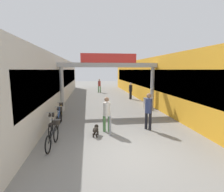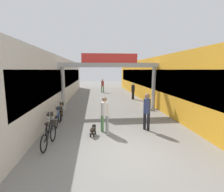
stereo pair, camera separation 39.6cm
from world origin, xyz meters
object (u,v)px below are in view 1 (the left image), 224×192
(pedestrian_companion, at_px, (149,109))
(pedestrian_carrying_crate, at_px, (131,90))
(pedestrian_elderly_walking, at_px, (99,85))
(cafe_chair_aluminium_nearer, at_px, (146,102))
(bicycle_black_nearest, at_px, (53,135))
(bollard_post_metal, at_px, (110,125))
(bicycle_blue_third, at_px, (59,117))
(bicycle_orange_farthest, at_px, (61,112))
(pedestrian_with_dog, at_px, (107,112))
(bicycle_silver_second, at_px, (51,125))
(dog_on_leash, at_px, (96,130))

(pedestrian_companion, relative_size, pedestrian_carrying_crate, 1.09)
(pedestrian_elderly_walking, relative_size, cafe_chair_aluminium_nearer, 1.98)
(bicycle_black_nearest, bearing_deg, pedestrian_elderly_walking, 79.88)
(pedestrian_carrying_crate, height_order, bollard_post_metal, pedestrian_carrying_crate)
(bicycle_blue_third, xyz_separation_m, bollard_post_metal, (2.53, -1.83, 0.04))
(bicycle_orange_farthest, bearing_deg, pedestrian_with_dog, -46.04)
(bicycle_black_nearest, bearing_deg, bicycle_silver_second, 104.61)
(bollard_post_metal, height_order, cafe_chair_aluminium_nearer, bollard_post_metal)
(dog_on_leash, bearing_deg, bicycle_orange_farthest, 122.58)
(bicycle_blue_third, xyz_separation_m, cafe_chair_aluminium_nearer, (5.94, 3.21, 0.10))
(pedestrian_carrying_crate, bearing_deg, pedestrian_companion, -98.42)
(pedestrian_elderly_walking, bearing_deg, bollard_post_metal, -91.92)
(bicycle_blue_third, bearing_deg, bicycle_black_nearest, -85.81)
(bollard_post_metal, bearing_deg, bicycle_black_nearest, -161.56)
(pedestrian_companion, height_order, bicycle_blue_third, pedestrian_companion)
(bicycle_silver_second, xyz_separation_m, bicycle_orange_farthest, (0.09, 2.59, 0.00))
(pedestrian_with_dog, xyz_separation_m, pedestrian_companion, (2.06, 0.00, 0.10))
(pedestrian_carrying_crate, relative_size, bicycle_orange_farthest, 1.00)
(pedestrian_with_dog, distance_m, bicycle_silver_second, 2.64)
(pedestrian_carrying_crate, distance_m, bicycle_black_nearest, 11.80)
(pedestrian_elderly_walking, relative_size, bollard_post_metal, 1.90)
(pedestrian_elderly_walking, bearing_deg, dog_on_leash, -94.37)
(pedestrian_companion, relative_size, bollard_post_metal, 1.97)
(pedestrian_companion, height_order, dog_on_leash, pedestrian_companion)
(bicycle_silver_second, bearing_deg, bollard_post_metal, -11.29)
(pedestrian_carrying_crate, distance_m, bicycle_orange_farthest, 8.75)
(dog_on_leash, relative_size, bicycle_silver_second, 0.39)
(bicycle_silver_second, bearing_deg, pedestrian_elderly_walking, 77.71)
(pedestrian_with_dog, distance_m, pedestrian_carrying_crate, 9.65)
(bicycle_black_nearest, xyz_separation_m, bicycle_blue_third, (-0.19, 2.61, 0.00))
(bicycle_blue_third, distance_m, cafe_chair_aluminium_nearer, 6.75)
(bicycle_silver_second, bearing_deg, bicycle_blue_third, 83.31)
(pedestrian_carrying_crate, xyz_separation_m, bollard_post_metal, (-3.31, -9.57, -0.49))
(dog_on_leash, distance_m, cafe_chair_aluminium_nearer, 6.41)
(bicycle_orange_farthest, bearing_deg, cafe_chair_aluminium_nearer, 17.65)
(pedestrian_companion, xyz_separation_m, bicycle_blue_third, (-4.50, 1.29, -0.62))
(bicycle_silver_second, distance_m, bollard_post_metal, 2.73)
(cafe_chair_aluminium_nearer, bearing_deg, bicycle_silver_second, -143.55)
(cafe_chair_aluminium_nearer, bearing_deg, dog_on_leash, -129.33)
(pedestrian_with_dog, xyz_separation_m, bicycle_silver_second, (-2.59, -0.01, -0.53))
(pedestrian_with_dog, height_order, bicycle_orange_farthest, pedestrian_with_dog)
(pedestrian_carrying_crate, xyz_separation_m, bicycle_black_nearest, (-5.64, -10.35, -0.52))
(pedestrian_elderly_walking, relative_size, bicycle_silver_second, 1.05)
(pedestrian_elderly_walking, xyz_separation_m, bicycle_black_nearest, (-2.85, -15.95, -0.58))
(bollard_post_metal, bearing_deg, pedestrian_companion, 15.36)
(pedestrian_with_dog, relative_size, pedestrian_elderly_walking, 0.96)
(bicycle_silver_second, distance_m, bicycle_blue_third, 1.30)
(bicycle_blue_third, distance_m, bicycle_orange_farthest, 1.30)
(pedestrian_carrying_crate, relative_size, bicycle_black_nearest, 1.00)
(pedestrian_companion, height_order, bollard_post_metal, pedestrian_companion)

